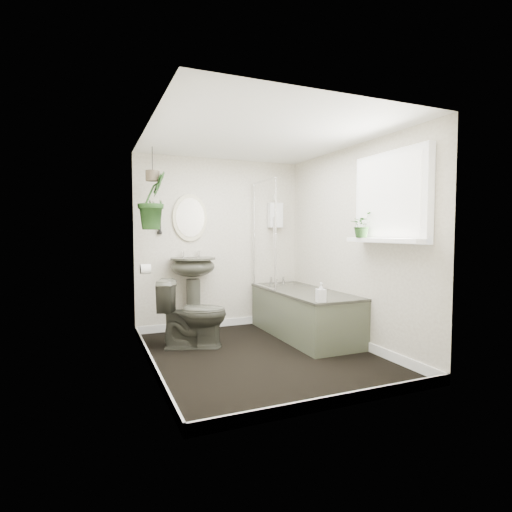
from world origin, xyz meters
name	(u,v)px	position (x,y,z in m)	size (l,w,h in m)	color
floor	(261,356)	(0.00, 0.00, -0.01)	(2.30, 2.80, 0.02)	black
ceiling	(262,135)	(0.00, 0.00, 2.31)	(2.30, 2.80, 0.02)	white
wall_back	(220,244)	(0.00, 1.41, 1.15)	(2.30, 0.02, 2.30)	silver
wall_front	(339,254)	(0.00, -1.41, 1.15)	(2.30, 0.02, 2.30)	silver
wall_left	(148,249)	(-1.16, 0.00, 1.15)	(0.02, 2.80, 2.30)	silver
wall_right	(353,246)	(1.16, 0.00, 1.15)	(0.02, 2.80, 2.30)	silver
skirting	(261,350)	(0.00, 0.00, 0.05)	(2.30, 2.80, 0.10)	white
bathtub	(304,313)	(0.80, 0.50, 0.29)	(0.72, 1.72, 0.58)	#313229
bath_screen	(264,234)	(0.47, 0.99, 1.28)	(0.04, 0.72, 1.40)	silver
shower_box	(275,215)	(0.80, 1.34, 1.55)	(0.20, 0.10, 0.35)	white
oval_mirror	(190,218)	(-0.43, 1.37, 1.50)	(0.46, 0.03, 0.62)	beige
wall_sconce	(160,225)	(-0.83, 1.36, 1.40)	(0.04, 0.04, 0.22)	black
toilet_roll_holder	(145,269)	(-1.10, 0.70, 0.90)	(0.11, 0.11, 0.11)	white
window_recess	(391,198)	(1.09, -0.70, 1.65)	(0.08, 1.00, 0.90)	white
window_sill	(385,240)	(1.02, -0.70, 1.23)	(0.18, 1.00, 0.04)	white
window_blinds	(387,197)	(1.04, -0.70, 1.65)	(0.01, 0.86, 0.76)	white
toilet	(193,313)	(-0.60, 0.58, 0.39)	(0.43, 0.76, 0.77)	#313229
pedestal_sink	(193,295)	(-0.43, 1.23, 0.49)	(0.58, 0.49, 0.99)	#313229
sill_plant	(362,225)	(0.97, -0.40, 1.38)	(0.24, 0.21, 0.27)	black
hanging_plant	(153,200)	(-0.97, 0.95, 1.68)	(0.38, 0.30, 0.69)	black
soap_bottle	(321,292)	(0.55, -0.29, 0.68)	(0.09, 0.09, 0.20)	#2E2828
hanging_pot	(153,176)	(-0.97, 0.95, 1.96)	(0.16, 0.16, 0.12)	brown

